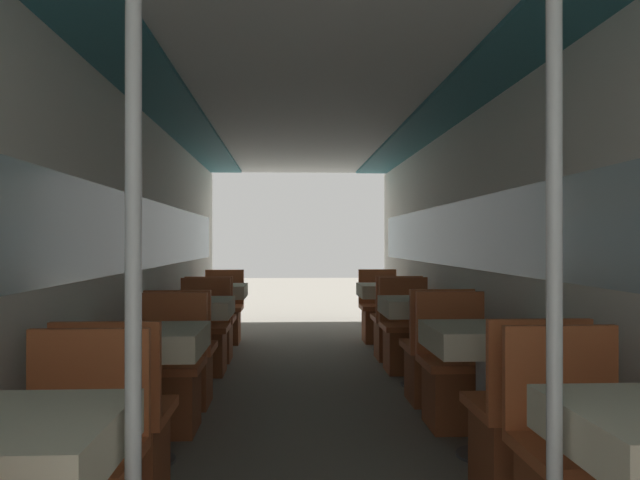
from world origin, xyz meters
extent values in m
cube|color=silver|center=(-1.34, 3.59, 1.12)|extent=(0.05, 9.98, 2.24)
cube|color=silver|center=(-1.33, 3.59, 1.27)|extent=(0.03, 9.18, 0.57)
cube|color=silver|center=(1.34, 3.59, 1.12)|extent=(0.05, 9.98, 2.24)
cube|color=silver|center=(1.33, 3.59, 1.27)|extent=(0.03, 9.18, 0.57)
cube|color=silver|center=(0.00, 3.59, 2.29)|extent=(2.68, 9.98, 0.04)
cube|color=#2D707F|center=(-1.10, 3.59, 2.25)|extent=(0.48, 9.58, 0.03)
cube|color=#2D707F|center=(1.10, 3.59, 2.25)|extent=(0.48, 9.58, 0.03)
cube|color=#C66033|center=(-0.94, 1.34, 0.42)|extent=(0.47, 0.47, 0.05)
cube|color=#C66033|center=(-0.94, 1.56, 0.66)|extent=(0.47, 0.04, 0.42)
cylinder|color=silver|center=(-0.59, 0.79, 1.12)|extent=(0.05, 0.05, 2.24)
cylinder|color=#4C4C51|center=(-0.94, 2.53, 0.01)|extent=(0.32, 0.32, 0.01)
cylinder|color=#B7B7BC|center=(-0.94, 2.53, 0.36)|extent=(0.10, 0.10, 0.70)
cube|color=#B2B2B7|center=(-0.94, 2.53, 0.72)|extent=(0.59, 0.59, 0.02)
cube|color=beige|center=(-0.94, 2.53, 0.66)|extent=(0.63, 0.63, 0.14)
cube|color=brown|center=(-0.94, 1.98, 0.20)|extent=(0.40, 0.40, 0.40)
cube|color=#C66033|center=(-0.94, 1.98, 0.42)|extent=(0.47, 0.47, 0.05)
cube|color=#C66033|center=(-0.94, 1.77, 0.66)|extent=(0.47, 0.04, 0.42)
cube|color=brown|center=(-0.94, 3.08, 0.20)|extent=(0.40, 0.40, 0.40)
cube|color=#C66033|center=(-0.94, 3.08, 0.42)|extent=(0.47, 0.47, 0.05)
cube|color=#C66033|center=(-0.94, 3.29, 0.66)|extent=(0.47, 0.04, 0.42)
cylinder|color=#4C4C51|center=(-0.94, 4.26, 0.01)|extent=(0.32, 0.32, 0.01)
cylinder|color=#B7B7BC|center=(-0.94, 4.26, 0.36)|extent=(0.10, 0.10, 0.70)
cube|color=#B2B2B7|center=(-0.94, 4.26, 0.72)|extent=(0.59, 0.59, 0.02)
cube|color=beige|center=(-0.94, 4.26, 0.66)|extent=(0.63, 0.63, 0.14)
cube|color=brown|center=(-0.94, 3.71, 0.20)|extent=(0.40, 0.40, 0.40)
cube|color=#C66033|center=(-0.94, 3.71, 0.42)|extent=(0.47, 0.47, 0.05)
cube|color=#C66033|center=(-0.94, 3.50, 0.66)|extent=(0.47, 0.04, 0.42)
cube|color=brown|center=(-0.94, 4.81, 0.20)|extent=(0.40, 0.40, 0.40)
cube|color=#C66033|center=(-0.94, 4.81, 0.42)|extent=(0.47, 0.47, 0.05)
cube|color=#C66033|center=(-0.94, 5.03, 0.66)|extent=(0.47, 0.04, 0.42)
cylinder|color=#4C4C51|center=(-0.94, 6.00, 0.01)|extent=(0.32, 0.32, 0.01)
cylinder|color=#B7B7BC|center=(-0.94, 6.00, 0.36)|extent=(0.10, 0.10, 0.70)
cube|color=#B2B2B7|center=(-0.94, 6.00, 0.72)|extent=(0.59, 0.59, 0.02)
cube|color=beige|center=(-0.94, 6.00, 0.66)|extent=(0.63, 0.63, 0.14)
cube|color=brown|center=(-0.94, 5.45, 0.20)|extent=(0.40, 0.40, 0.40)
cube|color=#C66033|center=(-0.94, 5.45, 0.42)|extent=(0.47, 0.47, 0.05)
cube|color=#C66033|center=(-0.94, 5.23, 0.66)|extent=(0.47, 0.04, 0.42)
cube|color=brown|center=(-0.94, 6.55, 0.20)|extent=(0.40, 0.40, 0.40)
cube|color=#C66033|center=(-0.94, 6.55, 0.42)|extent=(0.47, 0.47, 0.05)
cube|color=#C66033|center=(-0.94, 6.76, 0.66)|extent=(0.47, 0.04, 0.42)
cube|color=#C66033|center=(0.94, 1.34, 0.42)|extent=(0.47, 0.47, 0.05)
cube|color=#C66033|center=(0.94, 1.56, 0.66)|extent=(0.47, 0.04, 0.42)
cylinder|color=silver|center=(0.59, 0.79, 1.12)|extent=(0.05, 0.05, 2.24)
cylinder|color=#4C4C51|center=(0.94, 2.53, 0.01)|extent=(0.32, 0.32, 0.01)
cylinder|color=#B7B7BC|center=(0.94, 2.53, 0.36)|extent=(0.10, 0.10, 0.70)
cube|color=#B2B2B7|center=(0.94, 2.53, 0.72)|extent=(0.59, 0.59, 0.02)
cube|color=beige|center=(0.94, 2.53, 0.66)|extent=(0.63, 0.63, 0.14)
cube|color=brown|center=(0.94, 1.98, 0.20)|extent=(0.40, 0.40, 0.40)
cube|color=#C66033|center=(0.94, 1.98, 0.42)|extent=(0.47, 0.47, 0.05)
cube|color=#C66033|center=(0.94, 1.77, 0.66)|extent=(0.47, 0.04, 0.42)
cube|color=brown|center=(0.94, 3.08, 0.20)|extent=(0.40, 0.40, 0.40)
cube|color=#C66033|center=(0.94, 3.08, 0.42)|extent=(0.47, 0.47, 0.05)
cube|color=#C66033|center=(0.94, 3.29, 0.66)|extent=(0.47, 0.04, 0.42)
cylinder|color=#4C4C51|center=(0.94, 4.26, 0.01)|extent=(0.32, 0.32, 0.01)
cylinder|color=#B7B7BC|center=(0.94, 4.26, 0.36)|extent=(0.10, 0.10, 0.70)
cube|color=#B2B2B7|center=(0.94, 4.26, 0.72)|extent=(0.59, 0.59, 0.02)
cube|color=beige|center=(0.94, 4.26, 0.66)|extent=(0.63, 0.63, 0.14)
cube|color=brown|center=(0.94, 3.71, 0.20)|extent=(0.40, 0.40, 0.40)
cube|color=#C66033|center=(0.94, 3.71, 0.42)|extent=(0.47, 0.47, 0.05)
cube|color=#C66033|center=(0.94, 3.50, 0.66)|extent=(0.47, 0.04, 0.42)
cube|color=brown|center=(0.94, 4.81, 0.20)|extent=(0.40, 0.40, 0.40)
cube|color=#C66033|center=(0.94, 4.81, 0.42)|extent=(0.47, 0.47, 0.05)
cube|color=#C66033|center=(0.94, 5.03, 0.66)|extent=(0.47, 0.04, 0.42)
cylinder|color=#4C4C51|center=(0.94, 6.00, 0.01)|extent=(0.32, 0.32, 0.01)
cylinder|color=#B7B7BC|center=(0.94, 6.00, 0.36)|extent=(0.10, 0.10, 0.70)
cube|color=#B2B2B7|center=(0.94, 6.00, 0.72)|extent=(0.59, 0.59, 0.02)
cube|color=beige|center=(0.94, 6.00, 0.66)|extent=(0.63, 0.63, 0.14)
cube|color=brown|center=(0.94, 5.45, 0.20)|extent=(0.40, 0.40, 0.40)
cube|color=#C66033|center=(0.94, 5.45, 0.42)|extent=(0.47, 0.47, 0.05)
cube|color=#C66033|center=(0.94, 5.23, 0.66)|extent=(0.47, 0.04, 0.42)
cube|color=brown|center=(0.94, 6.55, 0.20)|extent=(0.40, 0.40, 0.40)
cube|color=#C66033|center=(0.94, 6.55, 0.42)|extent=(0.47, 0.47, 0.05)
cube|color=#C66033|center=(0.94, 6.76, 0.66)|extent=(0.47, 0.04, 0.42)
camera|label=1|loc=(-0.16, -0.93, 1.21)|focal=35.00mm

